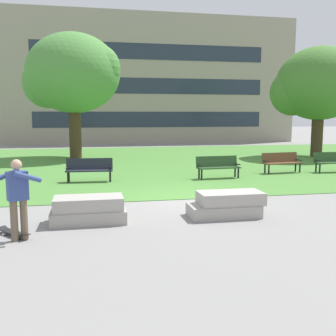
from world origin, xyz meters
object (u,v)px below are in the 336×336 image
(park_bench_near_left, at_px, (218,166))
(park_bench_far_left, at_px, (281,161))
(park_bench_far_right, at_px, (333,161))
(concrete_block_center, at_px, (89,210))
(concrete_block_left, at_px, (227,205))
(person_skateboarder, at_px, (18,194))
(park_bench_near_right, at_px, (89,168))
(skateboard, at_px, (13,232))

(park_bench_near_left, relative_size, park_bench_far_left, 0.99)
(park_bench_near_left, bearing_deg, park_bench_far_right, 6.69)
(concrete_block_center, height_order, concrete_block_left, same)
(park_bench_far_left, height_order, park_bench_far_right, same)
(concrete_block_left, bearing_deg, park_bench_far_right, 41.45)
(concrete_block_left, xyz_separation_m, park_bench_near_left, (1.71, 5.90, 0.23))
(concrete_block_center, height_order, person_skateboarder, person_skateboarder)
(concrete_block_center, bearing_deg, concrete_block_left, -1.45)
(concrete_block_center, distance_m, park_bench_far_left, 10.84)
(concrete_block_center, bearing_deg, park_bench_near_right, 89.93)
(person_skateboarder, height_order, skateboard, person_skateboarder)
(park_bench_near_right, xyz_separation_m, park_bench_far_left, (8.49, 0.75, 0.00))
(concrete_block_left, distance_m, park_bench_near_left, 6.15)
(concrete_block_left, relative_size, park_bench_near_left, 1.04)
(park_bench_near_right, relative_size, park_bench_far_left, 0.99)
(skateboard, height_order, park_bench_far_right, park_bench_far_right)
(concrete_block_left, relative_size, park_bench_far_left, 1.03)
(concrete_block_left, relative_size, person_skateboarder, 1.12)
(park_bench_near_left, distance_m, park_bench_far_left, 3.42)
(park_bench_near_right, bearing_deg, concrete_block_center, -90.07)
(skateboard, distance_m, park_bench_near_right, 7.00)
(skateboard, relative_size, park_bench_near_left, 0.49)
(skateboard, bearing_deg, concrete_block_center, 27.02)
(concrete_block_left, bearing_deg, park_bench_near_left, 73.87)
(park_bench_near_left, xyz_separation_m, park_bench_far_left, (3.30, 0.91, 0.00))
(person_skateboarder, relative_size, park_bench_near_left, 0.93)
(park_bench_near_left, bearing_deg, concrete_block_center, -131.86)
(person_skateboarder, distance_m, park_bench_far_right, 14.52)
(person_skateboarder, bearing_deg, park_bench_far_left, 38.35)
(concrete_block_center, distance_m, skateboard, 1.81)
(park_bench_near_right, height_order, park_bench_far_right, same)
(concrete_block_left, distance_m, park_bench_far_left, 8.45)
(skateboard, distance_m, park_bench_far_right, 14.52)
(park_bench_far_right, bearing_deg, park_bench_near_left, -173.31)
(concrete_block_center, xyz_separation_m, park_bench_near_left, (5.21, 5.81, 0.23))
(park_bench_near_left, bearing_deg, park_bench_far_left, 15.45)
(skateboard, relative_size, park_bench_far_right, 0.49)
(person_skateboarder, distance_m, park_bench_far_left, 12.65)
(skateboard, bearing_deg, concrete_block_left, 8.12)
(park_bench_near_left, bearing_deg, skateboard, -135.77)
(person_skateboarder, bearing_deg, park_bench_near_right, 78.66)
(concrete_block_center, xyz_separation_m, park_bench_near_right, (0.01, 5.98, 0.23))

